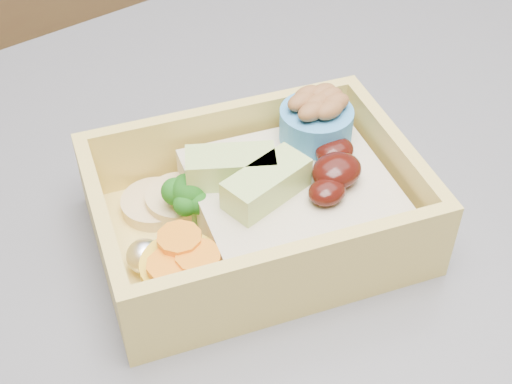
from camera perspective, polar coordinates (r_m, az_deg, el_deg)
bento_box at (r=0.47m, az=0.66°, el=-0.83°), size 0.24×0.20×0.08m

